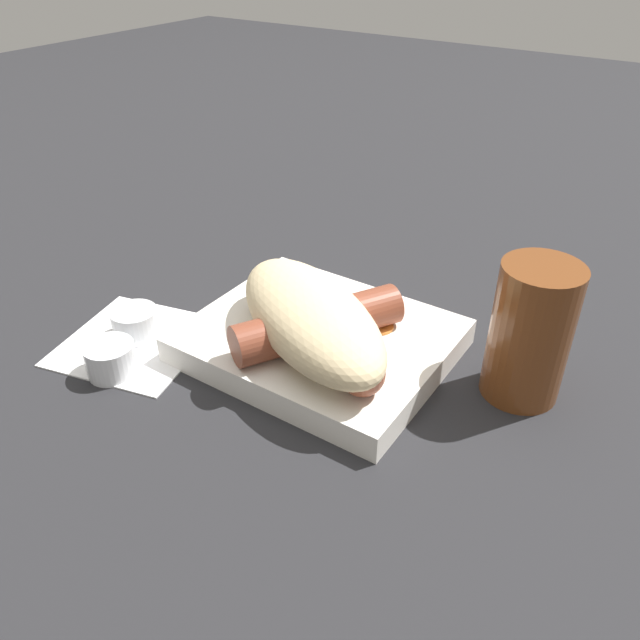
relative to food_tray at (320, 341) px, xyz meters
The scene contains 9 objects.
ground_plane 0.01m from the food_tray, ahead, with size 3.00×3.00×0.00m, color #232326.
food_tray is the anchor object (origin of this frame).
bread_roll 0.05m from the food_tray, 105.56° to the left, with size 0.21×0.17×0.06m.
sausage 0.04m from the food_tray, 119.06° to the left, with size 0.17×0.15×0.04m.
pickled_veggies 0.05m from the food_tray, 121.37° to the right, with size 0.06×0.05×0.00m.
napkin 0.17m from the food_tray, 28.83° to the left, with size 0.15×0.15×0.00m.
condiment_cup_near 0.17m from the food_tray, 25.64° to the left, with size 0.04×0.04×0.03m.
condiment_cup_far 0.18m from the food_tray, 43.24° to the left, with size 0.04×0.04×0.03m.
drink_glass 0.18m from the food_tray, 164.31° to the right, with size 0.06×0.06×0.12m.
Camera 1 is at (-0.25, 0.38, 0.34)m, focal length 35.00 mm.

